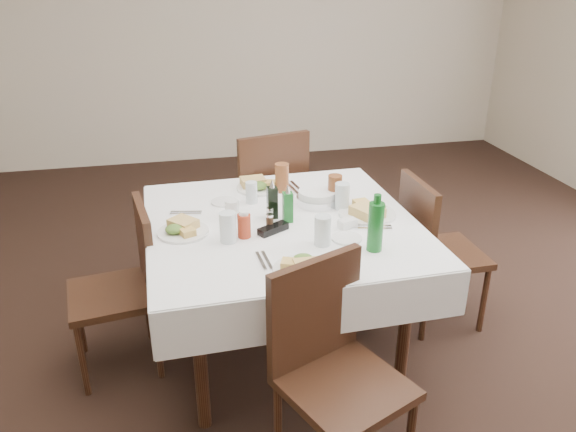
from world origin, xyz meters
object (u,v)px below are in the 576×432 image
at_px(water_n, 252,192).
at_px(bread_basket, 317,197).
at_px(ketchup_bottle, 244,225).
at_px(coffee_mug, 232,209).
at_px(green_bottle, 376,226).
at_px(dining_table, 282,235).
at_px(oil_cruet_dark, 272,201).
at_px(water_w, 228,227).
at_px(chair_west, 128,278).
at_px(water_e, 342,196).
at_px(chair_north, 267,193).
at_px(chair_south, 331,359).
at_px(water_s, 323,231).
at_px(chair_east, 431,243).
at_px(oil_cruet_green, 288,206).

relative_size(water_n, bread_basket, 0.51).
height_order(water_n, ketchup_bottle, ketchup_bottle).
bearing_deg(water_n, coffee_mug, -130.12).
bearing_deg(bread_basket, green_bottle, -78.87).
height_order(dining_table, oil_cruet_dark, oil_cruet_dark).
xyz_separation_m(bread_basket, green_bottle, (0.11, -0.56, 0.08)).
bearing_deg(green_bottle, water_w, 160.53).
bearing_deg(chair_west, water_w, -23.63).
distance_m(oil_cruet_dark, ketchup_bottle, 0.26).
distance_m(water_n, water_e, 0.48).
xyz_separation_m(chair_north, water_w, (-0.37, -1.02, 0.27)).
relative_size(water_e, ketchup_bottle, 1.05).
height_order(chair_west, ketchup_bottle, ketchup_bottle).
bearing_deg(ketchup_bottle, water_e, 21.92).
xyz_separation_m(chair_south, ketchup_bottle, (-0.24, 0.66, 0.30)).
bearing_deg(water_s, chair_north, 92.44).
bearing_deg(water_s, oil_cruet_dark, 115.97).
bearing_deg(water_e, chair_east, -0.99).
height_order(chair_north, chair_east, chair_north).
bearing_deg(chair_east, coffee_mug, 177.56).
xyz_separation_m(chair_east, oil_cruet_dark, (-0.91, -0.02, 0.35)).
xyz_separation_m(oil_cruet_dark, green_bottle, (0.38, -0.44, 0.03)).
height_order(water_s, ketchup_bottle, water_s).
height_order(dining_table, chair_west, chair_west).
distance_m(coffee_mug, green_bottle, 0.77).
height_order(chair_west, water_e, water_e).
bearing_deg(bread_basket, oil_cruet_dark, -155.21).
xyz_separation_m(chair_north, oil_cruet_green, (-0.05, -0.87, 0.28)).
relative_size(chair_north, bread_basket, 4.36).
bearing_deg(chair_east, chair_south, -134.02).
distance_m(chair_north, ketchup_bottle, 1.07).
xyz_separation_m(dining_table, ketchup_bottle, (-0.21, -0.14, 0.14)).
bearing_deg(water_s, chair_east, 26.12).
xyz_separation_m(water_e, water_w, (-0.62, -0.25, 0.00)).
height_order(water_n, bread_basket, water_n).
distance_m(water_s, oil_cruet_green, 0.30).
bearing_deg(coffee_mug, green_bottle, -41.53).
height_order(chair_east, green_bottle, green_bottle).
bearing_deg(oil_cruet_dark, dining_table, -54.96).
relative_size(oil_cruet_dark, ketchup_bottle, 1.54).
xyz_separation_m(water_w, coffee_mug, (0.05, 0.29, -0.03)).
xyz_separation_m(dining_table, oil_cruet_dark, (-0.04, 0.05, 0.17)).
relative_size(chair_south, chair_east, 1.04).
xyz_separation_m(chair_north, water_s, (0.05, -1.15, 0.27)).
xyz_separation_m(chair_south, water_w, (-0.32, 0.63, 0.31)).
distance_m(water_n, oil_cruet_green, 0.31).
distance_m(chair_north, water_s, 1.18).
bearing_deg(chair_east, water_n, 168.85).
bearing_deg(ketchup_bottle, oil_cruet_green, 27.99).
xyz_separation_m(water_s, green_bottle, (0.21, -0.10, 0.05)).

